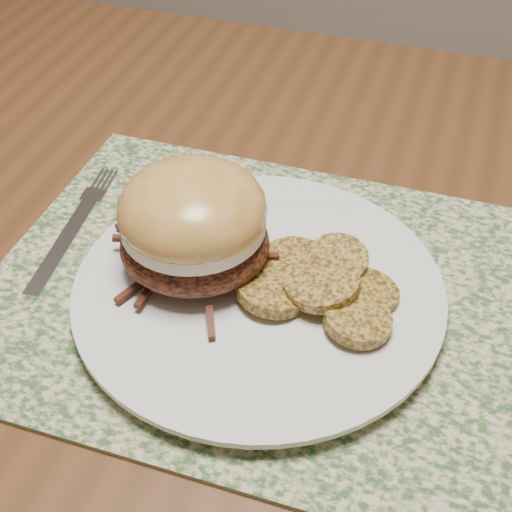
{
  "coord_description": "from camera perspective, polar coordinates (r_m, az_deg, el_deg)",
  "views": [
    {
      "loc": [
        0.18,
        -0.38,
        1.14
      ],
      "look_at": [
        0.06,
        -0.01,
        0.79
      ],
      "focal_mm": 50.0,
      "sensor_mm": 36.0,
      "label": 1
    }
  ],
  "objects": [
    {
      "name": "dining_table",
      "position": [
        0.63,
        -5.16,
        -6.31
      ],
      "size": [
        1.5,
        0.9,
        0.75
      ],
      "color": "#5B321A",
      "rests_on": "ground"
    },
    {
      "name": "placemat",
      "position": [
        0.55,
        2.08,
        -3.25
      ],
      "size": [
        0.45,
        0.33,
        0.0
      ],
      "primitive_type": "cube",
      "color": "#35562C",
      "rests_on": "dining_table"
    },
    {
      "name": "dinner_plate",
      "position": [
        0.53,
        0.21,
        -2.89
      ],
      "size": [
        0.26,
        0.26,
        0.02
      ],
      "primitive_type": "cylinder",
      "color": "silver",
      "rests_on": "placemat"
    },
    {
      "name": "pork_sandwich",
      "position": [
        0.52,
        -5.03,
        2.57
      ],
      "size": [
        0.14,
        0.13,
        0.09
      ],
      "rotation": [
        0.0,
        0.0,
        0.29
      ],
      "color": "black",
      "rests_on": "dinner_plate"
    },
    {
      "name": "roasted_potatoes",
      "position": [
        0.52,
        5.32,
        -2.22
      ],
      "size": [
        0.14,
        0.12,
        0.03
      ],
      "color": "#A77831",
      "rests_on": "dinner_plate"
    },
    {
      "name": "fork",
      "position": [
        0.62,
        -14.29,
        2.33
      ],
      "size": [
        0.03,
        0.17,
        0.0
      ],
      "rotation": [
        0.0,
        0.0,
        0.11
      ],
      "color": "silver",
      "rests_on": "placemat"
    }
  ]
}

